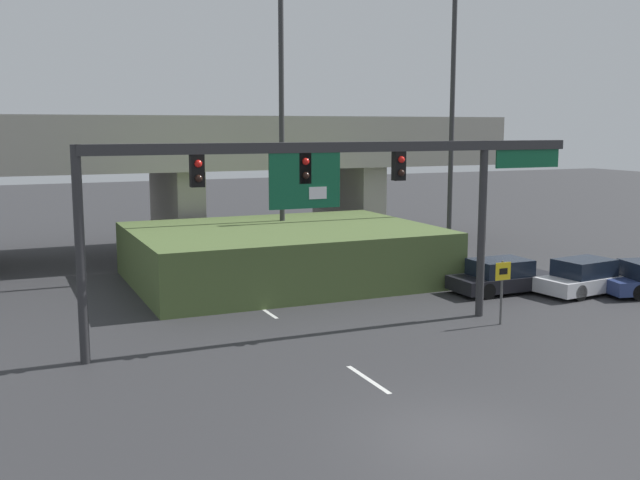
# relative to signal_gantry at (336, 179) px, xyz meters

# --- Properties ---
(ground_plane) EXTENTS (160.00, 160.00, 0.00)m
(ground_plane) POSITION_rel_signal_gantry_xyz_m (-1.10, -8.37, -5.03)
(ground_plane) COLOR #2D2D30
(lane_markings) EXTENTS (0.14, 35.01, 0.01)m
(lane_markings) POSITION_rel_signal_gantry_xyz_m (-1.10, 3.72, -5.02)
(lane_markings) COLOR silver
(lane_markings) RESTS_ON ground
(signal_gantry) EXTENTS (16.90, 0.44, 6.17)m
(signal_gantry) POSITION_rel_signal_gantry_xyz_m (0.00, 0.00, 0.00)
(signal_gantry) COLOR #2D2D30
(signal_gantry) RESTS_ON ground
(speed_limit_sign) EXTENTS (0.60, 0.11, 2.19)m
(speed_limit_sign) POSITION_rel_signal_gantry_xyz_m (5.60, -1.28, -3.59)
(speed_limit_sign) COLOR #4C4C4C
(speed_limit_sign) RESTS_ON ground
(highway_light_pole_near) EXTENTS (0.70, 0.36, 15.88)m
(highway_light_pole_near) POSITION_rel_signal_gantry_xyz_m (2.29, 10.85, 3.29)
(highway_light_pole_near) COLOR #2D2D30
(highway_light_pole_near) RESTS_ON ground
(highway_light_pole_far) EXTENTS (0.70, 0.36, 13.94)m
(highway_light_pole_far) POSITION_rel_signal_gantry_xyz_m (10.86, 9.93, 2.32)
(highway_light_pole_far) COLOR #2D2D30
(highway_light_pole_far) RESTS_ON ground
(overpass_bridge) EXTENTS (35.49, 8.78, 7.17)m
(overpass_bridge) POSITION_rel_signal_gantry_xyz_m (-1.10, 17.70, -0.21)
(overpass_bridge) COLOR #A39E93
(overpass_bridge) RESTS_ON ground
(grass_embankment) EXTENTS (12.68, 9.49, 2.33)m
(grass_embankment) POSITION_rel_signal_gantry_xyz_m (1.44, 8.63, -3.86)
(grass_embankment) COLOR #4C6033
(grass_embankment) RESTS_ON ground
(parked_sedan_near_right) EXTENTS (4.37, 1.85, 1.36)m
(parked_sedan_near_right) POSITION_rel_signal_gantry_xyz_m (8.74, 2.82, -4.39)
(parked_sedan_near_right) COLOR black
(parked_sedan_near_right) RESTS_ON ground
(parked_sedan_mid_right) EXTENTS (4.44, 2.29, 1.41)m
(parked_sedan_mid_right) POSITION_rel_signal_gantry_xyz_m (11.67, 1.28, -4.38)
(parked_sedan_mid_right) COLOR silver
(parked_sedan_mid_right) RESTS_ON ground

